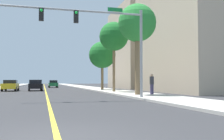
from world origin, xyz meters
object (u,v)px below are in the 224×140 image
(car_black, at_px, (35,85))
(pedestrian, at_px, (152,84))
(palm_far, at_px, (102,55))
(car_green, at_px, (53,84))
(traffic_signal_mast, at_px, (101,30))
(car_yellow, at_px, (10,85))
(palm_mid, at_px, (114,37))
(palm_near, at_px, (137,24))

(car_black, distance_m, pedestrian, 18.79)
(palm_far, bearing_deg, car_green, 107.35)
(car_black, xyz_separation_m, pedestrian, (10.42, -15.64, 0.28))
(traffic_signal_mast, bearing_deg, car_green, 92.99)
(car_green, bearing_deg, palm_far, -74.43)
(car_yellow, bearing_deg, palm_mid, 144.83)
(traffic_signal_mast, relative_size, palm_mid, 1.27)
(palm_near, bearing_deg, pedestrian, 10.07)
(palm_near, bearing_deg, car_black, 119.39)
(palm_far, bearing_deg, car_yellow, 172.24)
(car_green, bearing_deg, pedestrian, -79.10)
(car_green, bearing_deg, palm_mid, -79.40)
(palm_far, distance_m, car_yellow, 12.99)
(traffic_signal_mast, height_order, palm_near, palm_near)
(palm_far, relative_size, pedestrian, 3.71)
(traffic_signal_mast, distance_m, pedestrian, 7.66)
(pedestrian, bearing_deg, palm_near, 128.37)
(car_yellow, relative_size, car_green, 0.98)
(palm_mid, bearing_deg, traffic_signal_mast, -110.13)
(car_black, xyz_separation_m, car_green, (3.01, 17.31, 0.00))
(palm_near, xyz_separation_m, car_green, (-5.95, 33.21, -5.54))
(car_yellow, height_order, car_green, car_green)
(palm_near, height_order, car_green, palm_near)
(traffic_signal_mast, bearing_deg, palm_near, 40.48)
(palm_mid, distance_m, car_yellow, 15.77)
(car_green, distance_m, pedestrian, 33.78)
(palm_near, height_order, car_yellow, palm_near)
(palm_mid, bearing_deg, car_yellow, 143.99)
(palm_far, height_order, car_black, palm_far)
(car_green, bearing_deg, car_yellow, -111.20)
(palm_mid, relative_size, car_green, 1.82)
(pedestrian, bearing_deg, palm_mid, 42.11)
(palm_near, distance_m, palm_far, 14.09)
(traffic_signal_mast, distance_m, palm_near, 5.49)
(car_black, bearing_deg, car_yellow, -178.64)
(palm_near, height_order, palm_mid, palm_near)
(palm_far, distance_m, pedestrian, 14.38)
(palm_mid, distance_m, pedestrian, 8.74)
(palm_far, xyz_separation_m, pedestrian, (1.42, -13.77, -3.91))
(palm_far, bearing_deg, car_black, 168.25)
(car_yellow, distance_m, pedestrian, 20.56)
(car_black, bearing_deg, car_green, 77.66)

